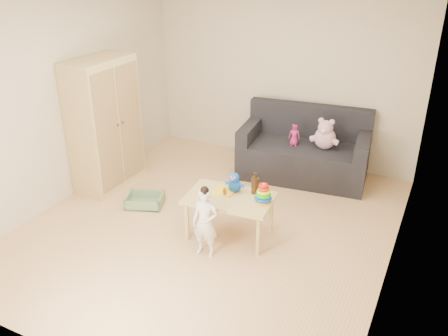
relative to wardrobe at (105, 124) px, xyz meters
The scene contains 13 objects.
room 1.84m from the wardrobe, 11.38° to the right, with size 4.50×4.50×4.50m.
wardrobe is the anchor object (origin of this frame).
sofa 2.76m from the wardrobe, 30.95° to the left, with size 1.74×0.87×0.49m, color black.
play_table 2.17m from the wardrobe, 12.28° to the right, with size 0.95×0.60×0.50m, color #D4BD74.
storage_bin 1.16m from the wardrobe, 21.08° to the right, with size 0.45×0.34×0.14m, color gray, non-canonical shape.
toddler 2.21m from the wardrobe, 24.16° to the right, with size 0.28×0.19×0.77m, color white.
pink_bear 2.94m from the wardrobe, 28.13° to the left, with size 0.31×0.27×0.36m, color #DBA1BA, non-canonical shape.
doll 2.55m from the wardrobe, 30.85° to the left, with size 0.15×0.10×0.30m, color #C32476.
ring_stacker 2.46m from the wardrobe, ahead, with size 0.19×0.19×0.22m.
brown_bottle 2.28m from the wardrobe, ahead, with size 0.08×0.08×0.24m.
blue_plush 2.07m from the wardrobe, ahead, with size 0.19×0.15×0.23m, color blue, non-canonical shape.
wooden_figure 2.06m from the wardrobe, 12.92° to the right, with size 0.04×0.03×0.10m, color brown, non-canonical shape.
yellow_book 2.00m from the wardrobe, 10.73° to the right, with size 0.22×0.22×0.02m, color yellow.
Camera 1 is at (2.26, -4.20, 2.98)m, focal length 38.00 mm.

